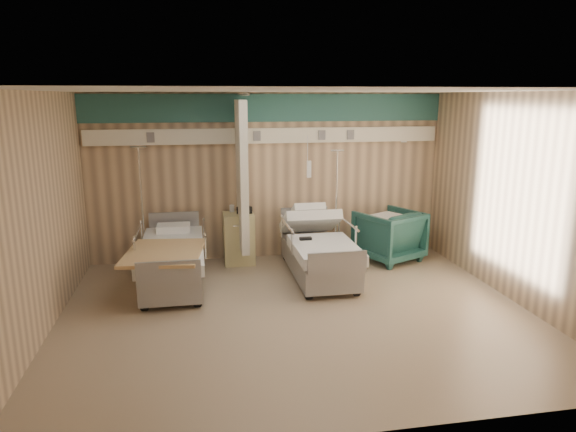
{
  "coord_description": "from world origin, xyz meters",
  "views": [
    {
      "loc": [
        -1.2,
        -6.07,
        2.73
      ],
      "look_at": [
        -0.0,
        0.6,
        1.15
      ],
      "focal_mm": 32.0,
      "sensor_mm": 36.0,
      "label": 1
    }
  ],
  "objects_px": {
    "bedside_cabinet": "(239,238)",
    "visitor_armchair": "(389,235)",
    "iv_stand_right": "(335,237)",
    "iv_stand_left": "(144,244)",
    "bed_right": "(318,257)",
    "bed_left": "(173,265)"
  },
  "relations": [
    {
      "from": "visitor_armchair",
      "to": "iv_stand_left",
      "type": "xyz_separation_m",
      "value": [
        -4.06,
        0.3,
        -0.03
      ]
    },
    {
      "from": "bedside_cabinet",
      "to": "iv_stand_right",
      "type": "relative_size",
      "value": 0.45
    },
    {
      "from": "bed_right",
      "to": "bedside_cabinet",
      "type": "xyz_separation_m",
      "value": [
        -1.15,
        0.9,
        0.11
      ]
    },
    {
      "from": "iv_stand_right",
      "to": "bedside_cabinet",
      "type": "bearing_deg",
      "value": 177.64
    },
    {
      "from": "bed_left",
      "to": "bedside_cabinet",
      "type": "relative_size",
      "value": 2.54
    },
    {
      "from": "bedside_cabinet",
      "to": "visitor_armchair",
      "type": "distance_m",
      "value": 2.54
    },
    {
      "from": "iv_stand_left",
      "to": "bed_left",
      "type": "bearing_deg",
      "value": -61.99
    },
    {
      "from": "bedside_cabinet",
      "to": "iv_stand_right",
      "type": "bearing_deg",
      "value": -2.36
    },
    {
      "from": "bed_left",
      "to": "visitor_armchair",
      "type": "height_order",
      "value": "visitor_armchair"
    },
    {
      "from": "bed_right",
      "to": "iv_stand_right",
      "type": "xyz_separation_m",
      "value": [
        0.5,
        0.83,
        0.07
      ]
    },
    {
      "from": "bed_right",
      "to": "bedside_cabinet",
      "type": "distance_m",
      "value": 1.46
    },
    {
      "from": "bed_left",
      "to": "iv_stand_right",
      "type": "xyz_separation_m",
      "value": [
        2.7,
        0.83,
        0.07
      ]
    },
    {
      "from": "bed_right",
      "to": "visitor_armchair",
      "type": "distance_m",
      "value": 1.51
    },
    {
      "from": "bedside_cabinet",
      "to": "visitor_armchair",
      "type": "height_order",
      "value": "visitor_armchair"
    },
    {
      "from": "bed_left",
      "to": "bedside_cabinet",
      "type": "distance_m",
      "value": 1.39
    },
    {
      "from": "bed_left",
      "to": "bedside_cabinet",
      "type": "bearing_deg",
      "value": 40.6
    },
    {
      "from": "iv_stand_left",
      "to": "iv_stand_right",
      "type": "bearing_deg",
      "value": -1.27
    },
    {
      "from": "visitor_armchair",
      "to": "iv_stand_right",
      "type": "xyz_separation_m",
      "value": [
        -0.88,
        0.23,
        -0.05
      ]
    },
    {
      "from": "visitor_armchair",
      "to": "iv_stand_left",
      "type": "relative_size",
      "value": 0.48
    },
    {
      "from": "bedside_cabinet",
      "to": "iv_stand_left",
      "type": "distance_m",
      "value": 1.53
    },
    {
      "from": "bed_right",
      "to": "visitor_armchair",
      "type": "bearing_deg",
      "value": 23.57
    },
    {
      "from": "bed_right",
      "to": "iv_stand_left",
      "type": "bearing_deg",
      "value": 161.39
    }
  ]
}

